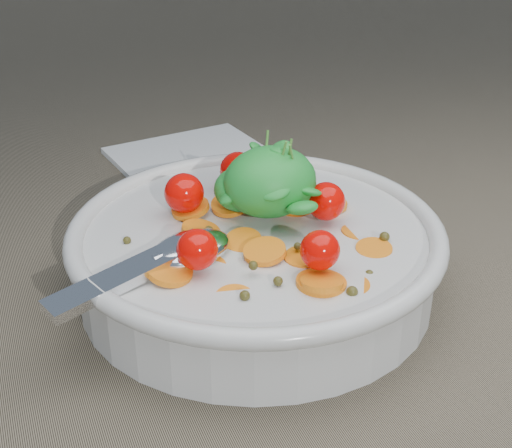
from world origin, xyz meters
name	(u,v)px	position (x,y,z in m)	size (l,w,h in m)	color
ground	(245,279)	(0.00, 0.00, 0.00)	(6.00, 6.00, 0.00)	#796D57
bowl	(256,252)	(0.00, -0.01, 0.03)	(0.29, 0.27, 0.11)	silver
napkin	(193,157)	(0.03, 0.24, 0.00)	(0.15, 0.14, 0.01)	white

